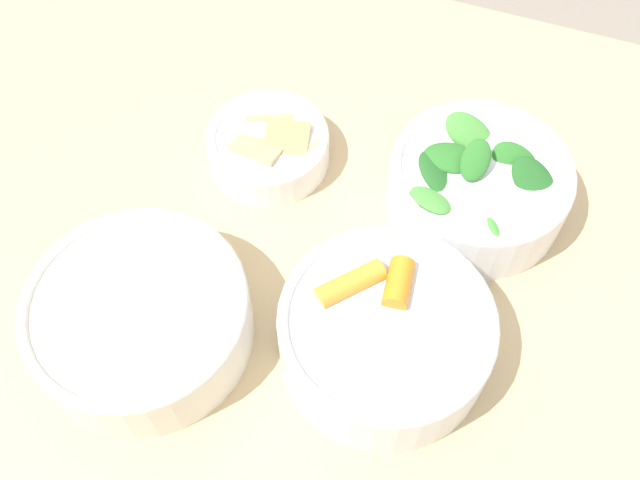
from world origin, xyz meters
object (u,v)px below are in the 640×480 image
at_px(bowl_greens, 478,185).
at_px(bowl_carrots, 385,333).
at_px(bowl_cookies, 269,145).
at_px(bowl_beans_hotdog, 141,319).

bearing_deg(bowl_greens, bowl_carrots, 78.47).
xyz_separation_m(bowl_greens, bowl_cookies, (0.21, 0.01, -0.01)).
relative_size(bowl_greens, bowl_cookies, 1.40).
bearing_deg(bowl_beans_hotdog, bowl_cookies, -96.81).
bearing_deg(bowl_greens, bowl_beans_hotdog, 44.85).
xyz_separation_m(bowl_beans_hotdog, bowl_cookies, (-0.03, -0.22, -0.01)).
bearing_deg(bowl_carrots, bowl_beans_hotdog, 15.72).
distance_m(bowl_carrots, bowl_cookies, 0.24).
bearing_deg(bowl_cookies, bowl_greens, -176.15).
xyz_separation_m(bowl_carrots, bowl_greens, (-0.04, -0.18, -0.00)).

